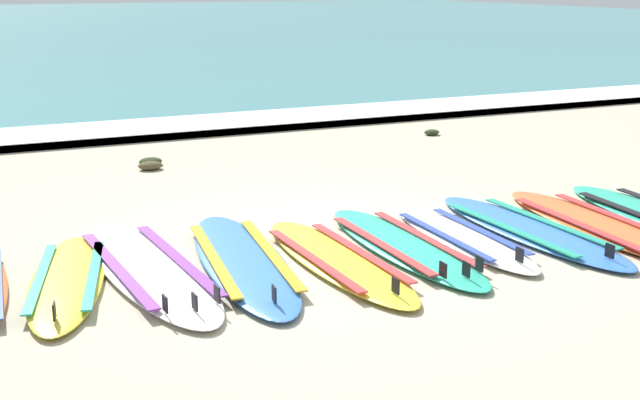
# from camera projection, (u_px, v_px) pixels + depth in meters

# --- Properties ---
(ground_plane) EXTENTS (80.00, 80.00, 0.00)m
(ground_plane) POSITION_uv_depth(u_px,v_px,m) (347.00, 244.00, 6.82)
(ground_plane) COLOR #B7AD93
(sea) EXTENTS (80.00, 60.00, 0.10)m
(sea) POSITION_uv_depth(u_px,v_px,m) (15.00, 25.00, 37.68)
(sea) COLOR teal
(sea) RESTS_ON ground
(wave_foam_strip) EXTENTS (80.00, 1.30, 0.11)m
(wave_foam_strip) POSITION_uv_depth(u_px,v_px,m) (175.00, 127.00, 11.83)
(wave_foam_strip) COLOR white
(wave_foam_strip) RESTS_ON ground
(surfboard_1) EXTENTS (0.96, 2.12, 0.18)m
(surfboard_1) POSITION_uv_depth(u_px,v_px,m) (68.00, 280.00, 5.92)
(surfboard_1) COLOR yellow
(surfboard_1) RESTS_ON ground
(surfboard_2) EXTENTS (0.86, 2.64, 0.18)m
(surfboard_2) POSITION_uv_depth(u_px,v_px,m) (148.00, 268.00, 6.16)
(surfboard_2) COLOR white
(surfboard_2) RESTS_ON ground
(surfboard_3) EXTENTS (0.89, 2.54, 0.18)m
(surfboard_3) POSITION_uv_depth(u_px,v_px,m) (243.00, 260.00, 6.33)
(surfboard_3) COLOR #3875CC
(surfboard_3) RESTS_ON ground
(surfboard_4) EXTENTS (0.64, 2.26, 0.18)m
(surfboard_4) POSITION_uv_depth(u_px,v_px,m) (337.00, 260.00, 6.34)
(surfboard_4) COLOR yellow
(surfboard_4) RESTS_ON ground
(surfboard_5) EXTENTS (0.59, 2.30, 0.18)m
(surfboard_5) POSITION_uv_depth(u_px,v_px,m) (403.00, 245.00, 6.68)
(surfboard_5) COLOR #2DB793
(surfboard_5) RESTS_ON ground
(surfboard_6) EXTENTS (0.51, 2.00, 0.18)m
(surfboard_6) POSITION_uv_depth(u_px,v_px,m) (462.00, 237.00, 6.88)
(surfboard_6) COLOR white
(surfboard_6) RESTS_ON ground
(surfboard_7) EXTENTS (0.68, 2.41, 0.18)m
(surfboard_7) POSITION_uv_depth(u_px,v_px,m) (529.00, 229.00, 7.09)
(surfboard_7) COLOR #3875CC
(surfboard_7) RESTS_ON ground
(surfboard_8) EXTENTS (0.76, 2.57, 0.18)m
(surfboard_8) POSITION_uv_depth(u_px,v_px,m) (600.00, 226.00, 7.21)
(surfboard_8) COLOR orange
(surfboard_8) RESTS_ON ground
(seaweed_clump_near_shoreline) EXTENTS (0.27, 0.22, 0.09)m
(seaweed_clump_near_shoreline) POSITION_uv_depth(u_px,v_px,m) (150.00, 162.00, 9.67)
(seaweed_clump_near_shoreline) COLOR #2D381E
(seaweed_clump_near_shoreline) RESTS_ON ground
(seaweed_clump_mid_sand) EXTENTS (0.22, 0.18, 0.08)m
(seaweed_clump_mid_sand) POSITION_uv_depth(u_px,v_px,m) (432.00, 132.00, 11.54)
(seaweed_clump_mid_sand) COLOR #2D381E
(seaweed_clump_mid_sand) RESTS_ON ground
(seaweed_clump_by_the_boards) EXTENTS (0.28, 0.22, 0.10)m
(seaweed_clump_by_the_boards) POSITION_uv_depth(u_px,v_px,m) (150.00, 166.00, 9.45)
(seaweed_clump_by_the_boards) COLOR #4C4228
(seaweed_clump_by_the_boards) RESTS_ON ground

